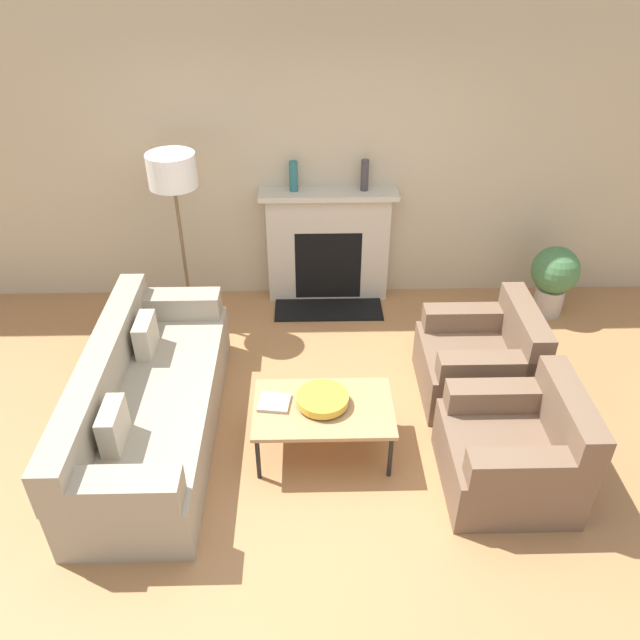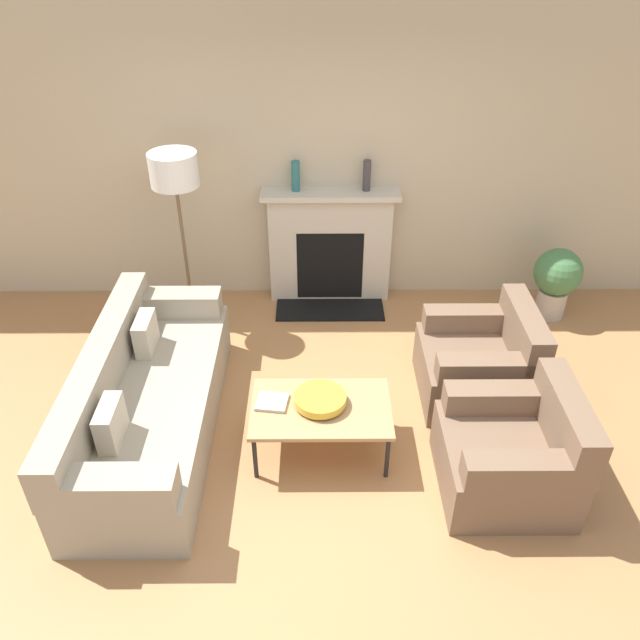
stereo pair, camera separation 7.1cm
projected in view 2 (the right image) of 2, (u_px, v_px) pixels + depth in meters
The scene contains 13 objects.
ground_plane at pixel (350, 462), 4.48m from camera, with size 18.00×18.00×0.00m, color #A87547.
wall_back at pixel (342, 152), 5.67m from camera, with size 18.00×0.06×2.90m.
fireplace at pixel (330, 248), 6.05m from camera, with size 1.29×0.59×1.13m.
couch at pixel (146, 402), 4.57m from camera, with size 0.86×2.22×0.76m.
armchair_near at pixel (513, 454), 4.14m from camera, with size 0.85×0.84×0.79m.
armchair_far at pixel (481, 363), 4.95m from camera, with size 0.85×0.84×0.79m.
coffee_table at pixel (321, 410), 4.39m from camera, with size 0.99×0.63×0.40m.
bowl at pixel (320, 399), 4.37m from camera, with size 0.37×0.37×0.08m.
book at pixel (272, 402), 4.40m from camera, with size 0.24×0.22×0.02m.
floor_lamp at pixel (175, 180), 5.21m from camera, with size 0.41×0.41×1.64m.
mantel_vase_left at pixel (296, 176), 5.65m from camera, with size 0.08×0.08×0.28m.
mantel_vase_center_left at pixel (367, 176), 5.66m from camera, with size 0.07×0.07×0.29m.
potted_plant at pixel (557, 278), 5.84m from camera, with size 0.44×0.44×0.70m.
Camera 2 is at (-0.23, -3.14, 3.36)m, focal length 35.00 mm.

